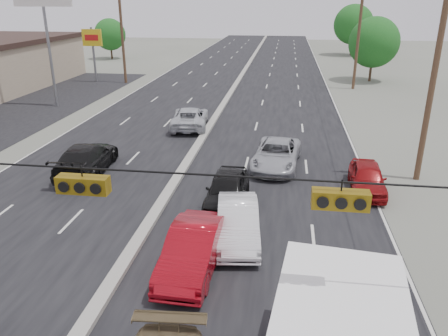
{
  "coord_description": "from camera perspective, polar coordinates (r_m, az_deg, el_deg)",
  "views": [
    {
      "loc": [
        5.39,
        -7.5,
        8.9
      ],
      "look_at": [
        2.99,
        9.57,
        2.2
      ],
      "focal_mm": 35.0,
      "sensor_mm": 36.0,
      "label": 1
    }
  ],
  "objects": [
    {
      "name": "utility_pole_right_b",
      "position": [
        23.9,
        25.61,
        10.07
      ],
      "size": [
        1.6,
        0.3,
        10.0
      ],
      "color": "#422D1E",
      "rests_on": "ground"
    },
    {
      "name": "parking_lot",
      "position": [
        40.46,
        -26.04,
        6.38
      ],
      "size": [
        10.0,
        42.0,
        0.02
      ],
      "primitive_type": "cube",
      "color": "black",
      "rests_on": "ground"
    },
    {
      "name": "queue_car_a",
      "position": [
        19.95,
        0.42,
        -2.84
      ],
      "size": [
        1.83,
        4.48,
        1.52
      ],
      "primitive_type": "imported",
      "rotation": [
        0.0,
        0.0,
        -0.01
      ],
      "color": "black",
      "rests_on": "ground"
    },
    {
      "name": "utility_pole_left_c",
      "position": [
        50.9,
        -13.15,
        16.45
      ],
      "size": [
        1.6,
        0.3,
        10.0
      ],
      "color": "#422D1E",
      "rests_on": "ground"
    },
    {
      "name": "center_median",
      "position": [
        38.9,
        -0.18,
        8.17
      ],
      "size": [
        0.5,
        160.0,
        0.2
      ],
      "primitive_type": "cube",
      "color": "gray",
      "rests_on": "ground"
    },
    {
      "name": "pole_sign_far",
      "position": [
        52.29,
        -16.81,
        15.46
      ],
      "size": [
        2.2,
        0.25,
        6.0
      ],
      "color": "slate",
      "rests_on": "ground"
    },
    {
      "name": "oncoming_near",
      "position": [
        24.82,
        -17.55,
        1.19
      ],
      "size": [
        2.74,
        5.74,
        1.62
      ],
      "primitive_type": "imported",
      "rotation": [
        0.0,
        0.0,
        3.23
      ],
      "color": "black",
      "rests_on": "ground"
    },
    {
      "name": "queue_car_c",
      "position": [
        24.67,
        6.87,
        1.74
      ],
      "size": [
        2.91,
        5.47,
        1.46
      ],
      "primitive_type": "imported",
      "rotation": [
        0.0,
        0.0,
        -0.09
      ],
      "color": "#A4A6AC",
      "rests_on": "ground"
    },
    {
      "name": "tree_left_far",
      "position": [
        73.03,
        -14.67,
        16.52
      ],
      "size": [
        4.8,
        4.8,
        6.12
      ],
      "color": "#382619",
      "rests_on": "ground"
    },
    {
      "name": "queue_car_b",
      "position": [
        17.17,
        1.83,
        -7.15
      ],
      "size": [
        2.13,
        4.65,
        1.48
      ],
      "primitive_type": "imported",
      "rotation": [
        0.0,
        0.0,
        0.13
      ],
      "color": "white",
      "rests_on": "ground"
    },
    {
      "name": "traffic_signals",
      "position": [
        9.16,
        -18.51,
        -1.78
      ],
      "size": [
        25.0,
        0.3,
        0.54
      ],
      "color": "black",
      "rests_on": "ground"
    },
    {
      "name": "road_surface",
      "position": [
        38.92,
        -0.18,
        8.02
      ],
      "size": [
        20.0,
        160.0,
        0.02
      ],
      "primitive_type": "cube",
      "color": "black",
      "rests_on": "ground"
    },
    {
      "name": "queue_car_e",
      "position": [
        22.5,
        18.2,
        -1.27
      ],
      "size": [
        1.86,
        4.16,
        1.39
      ],
      "primitive_type": "imported",
      "rotation": [
        0.0,
        0.0,
        -0.06
      ],
      "color": "maroon",
      "rests_on": "ground"
    },
    {
      "name": "oncoming_far",
      "position": [
        32.3,
        -4.48,
        6.56
      ],
      "size": [
        3.15,
        5.66,
        1.5
      ],
      "primitive_type": "imported",
      "rotation": [
        0.0,
        0.0,
        3.27
      ],
      "color": "#BABEC3",
      "rests_on": "ground"
    },
    {
      "name": "utility_pole_right_c",
      "position": [
        48.18,
        17.12,
        15.84
      ],
      "size": [
        1.6,
        0.3,
        10.0
      ],
      "color": "#422D1E",
      "rests_on": "ground"
    },
    {
      "name": "tree_right_mid",
      "position": [
        53.57,
        18.99,
        15.26
      ],
      "size": [
        5.6,
        5.6,
        7.14
      ],
      "color": "#382619",
      "rests_on": "ground"
    },
    {
      "name": "tree_right_far",
      "position": [
        78.33,
        16.56,
        17.54
      ],
      "size": [
        6.4,
        6.4,
        8.16
      ],
      "color": "#382619",
      "rests_on": "ground"
    },
    {
      "name": "red_sedan",
      "position": [
        15.43,
        -4.09,
        -10.59
      ],
      "size": [
        1.81,
        4.77,
        1.55
      ],
      "primitive_type": "imported",
      "rotation": [
        0.0,
        0.0,
        -0.04
      ],
      "color": "maroon",
      "rests_on": "ground"
    }
  ]
}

